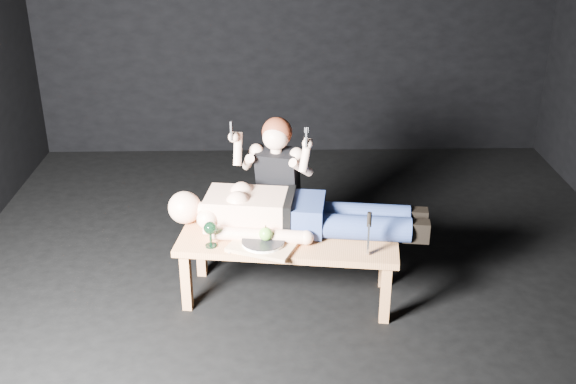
{
  "coord_description": "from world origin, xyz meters",
  "views": [
    {
      "loc": [
        -0.21,
        -4.13,
        2.58
      ],
      "look_at": [
        -0.12,
        -0.16,
        0.75
      ],
      "focal_mm": 42.98,
      "sensor_mm": 36.0,
      "label": 1
    }
  ],
  "objects_px": {
    "table": "(288,267)",
    "carving_knife": "(369,234)",
    "kneeling_woman": "(281,187)",
    "lying_man": "(297,210)",
    "serving_tray": "(263,245)",
    "goblet": "(210,234)"
  },
  "relations": [
    {
      "from": "kneeling_woman",
      "to": "goblet",
      "type": "distance_m",
      "value": 0.77
    },
    {
      "from": "kneeling_woman",
      "to": "serving_tray",
      "type": "distance_m",
      "value": 0.67
    },
    {
      "from": "goblet",
      "to": "carving_knife",
      "type": "distance_m",
      "value": 0.98
    },
    {
      "from": "table",
      "to": "lying_man",
      "type": "distance_m",
      "value": 0.39
    },
    {
      "from": "table",
      "to": "lying_man",
      "type": "height_order",
      "value": "lying_man"
    },
    {
      "from": "lying_man",
      "to": "serving_tray",
      "type": "distance_m",
      "value": 0.35
    },
    {
      "from": "lying_man",
      "to": "carving_knife",
      "type": "xyz_separation_m",
      "value": [
        0.42,
        -0.35,
        0.0
      ]
    },
    {
      "from": "lying_man",
      "to": "goblet",
      "type": "bearing_deg",
      "value": -149.92
    },
    {
      "from": "lying_man",
      "to": "kneeling_woman",
      "type": "bearing_deg",
      "value": 112.2
    },
    {
      "from": "table",
      "to": "serving_tray",
      "type": "bearing_deg",
      "value": -135.17
    },
    {
      "from": "goblet",
      "to": "kneeling_woman",
      "type": "bearing_deg",
      "value": 54.72
    },
    {
      "from": "kneeling_woman",
      "to": "lying_man",
      "type": "bearing_deg",
      "value": -59.97
    },
    {
      "from": "goblet",
      "to": "carving_knife",
      "type": "relative_size",
      "value": 0.59
    },
    {
      "from": "lying_man",
      "to": "kneeling_woman",
      "type": "xyz_separation_m",
      "value": [
        -0.1,
        0.4,
        -0.02
      ]
    },
    {
      "from": "kneeling_woman",
      "to": "table",
      "type": "bearing_deg",
      "value": -69.89
    },
    {
      "from": "serving_tray",
      "to": "goblet",
      "type": "height_order",
      "value": "goblet"
    },
    {
      "from": "goblet",
      "to": "carving_knife",
      "type": "height_order",
      "value": "carving_knife"
    },
    {
      "from": "table",
      "to": "serving_tray",
      "type": "xyz_separation_m",
      "value": [
        -0.16,
        -0.12,
        0.24
      ]
    },
    {
      "from": "table",
      "to": "carving_knife",
      "type": "relative_size",
      "value": 4.87
    },
    {
      "from": "serving_tray",
      "to": "carving_knife",
      "type": "distance_m",
      "value": 0.67
    },
    {
      "from": "lying_man",
      "to": "serving_tray",
      "type": "bearing_deg",
      "value": -124.96
    },
    {
      "from": "table",
      "to": "goblet",
      "type": "distance_m",
      "value": 0.59
    }
  ]
}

